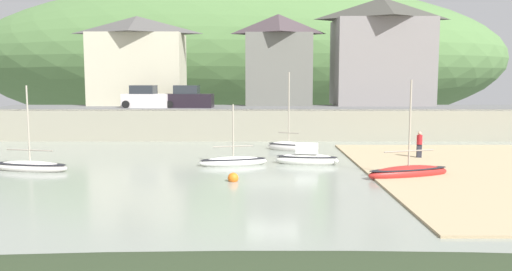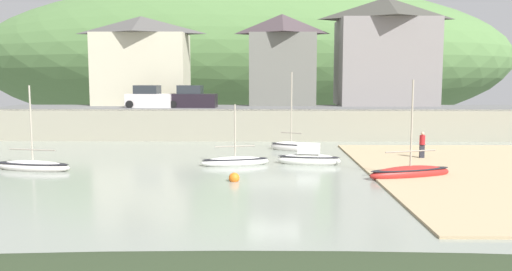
{
  "view_description": "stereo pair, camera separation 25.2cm",
  "coord_description": "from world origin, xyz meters",
  "px_view_note": "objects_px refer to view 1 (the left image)",
  "views": [
    {
      "loc": [
        -0.83,
        -24.93,
        5.08
      ],
      "look_at": [
        -0.96,
        6.94,
        1.48
      ],
      "focal_mm": 36.48,
      "sensor_mm": 36.0,
      "label": 1
    },
    {
      "loc": [
        -0.58,
        -24.93,
        5.08
      ],
      "look_at": [
        -0.96,
        6.94,
        1.48
      ],
      "focal_mm": 36.48,
      "sensor_mm": 36.0,
      "label": 2
    }
  ],
  "objects_px": {
    "fishing_boat_green": "(235,161)",
    "mooring_buoy": "(235,178)",
    "waterfront_building_centre": "(280,59)",
    "sailboat_nearest_shore": "(291,146)",
    "waterfront_building_left": "(140,60)",
    "person_on_slipway": "(422,143)",
    "motorboat_with_cabin": "(411,172)",
    "parked_car_by_wall": "(191,98)",
    "waterfront_building_right": "(384,51)",
    "sailboat_tall_mast": "(33,166)",
    "parked_car_near_slipway": "(148,98)",
    "sailboat_blue_trim": "(309,158)"
  },
  "relations": [
    {
      "from": "waterfront_building_centre",
      "to": "motorboat_with_cabin",
      "type": "relative_size",
      "value": 1.68
    },
    {
      "from": "waterfront_building_centre",
      "to": "person_on_slipway",
      "type": "distance_m",
      "value": 20.72
    },
    {
      "from": "waterfront_building_centre",
      "to": "sailboat_tall_mast",
      "type": "relative_size",
      "value": 1.8
    },
    {
      "from": "sailboat_nearest_shore",
      "to": "sailboat_tall_mast",
      "type": "relative_size",
      "value": 1.17
    },
    {
      "from": "waterfront_building_centre",
      "to": "person_on_slipway",
      "type": "bearing_deg",
      "value": -66.25
    },
    {
      "from": "sailboat_tall_mast",
      "to": "parked_car_near_slipway",
      "type": "relative_size",
      "value": 1.12
    },
    {
      "from": "parked_car_near_slipway",
      "to": "sailboat_blue_trim",
      "type": "bearing_deg",
      "value": -44.86
    },
    {
      "from": "waterfront_building_right",
      "to": "sailboat_tall_mast",
      "type": "height_order",
      "value": "waterfront_building_right"
    },
    {
      "from": "waterfront_building_left",
      "to": "fishing_boat_green",
      "type": "bearing_deg",
      "value": -63.96
    },
    {
      "from": "waterfront_building_centre",
      "to": "sailboat_blue_trim",
      "type": "relative_size",
      "value": 2.27
    },
    {
      "from": "waterfront_building_right",
      "to": "person_on_slipway",
      "type": "bearing_deg",
      "value": -95.74
    },
    {
      "from": "mooring_buoy",
      "to": "person_on_slipway",
      "type": "bearing_deg",
      "value": 31.62
    },
    {
      "from": "waterfront_building_centre",
      "to": "fishing_boat_green",
      "type": "bearing_deg",
      "value": -99.52
    },
    {
      "from": "waterfront_building_centre",
      "to": "sailboat_tall_mast",
      "type": "xyz_separation_m",
      "value": [
        -14.43,
        -22.19,
        -6.54
      ]
    },
    {
      "from": "parked_car_by_wall",
      "to": "sailboat_blue_trim",
      "type": "bearing_deg",
      "value": -56.49
    },
    {
      "from": "waterfront_building_centre",
      "to": "waterfront_building_right",
      "type": "relative_size",
      "value": 0.85
    },
    {
      "from": "fishing_boat_green",
      "to": "mooring_buoy",
      "type": "xyz_separation_m",
      "value": [
        0.19,
        -4.68,
        -0.06
      ]
    },
    {
      "from": "waterfront_building_centre",
      "to": "parked_car_by_wall",
      "type": "bearing_deg",
      "value": -150.65
    },
    {
      "from": "waterfront_building_centre",
      "to": "sailboat_nearest_shore",
      "type": "relative_size",
      "value": 1.54
    },
    {
      "from": "parked_car_near_slipway",
      "to": "parked_car_by_wall",
      "type": "xyz_separation_m",
      "value": [
        3.78,
        0.0,
        0.0
      ]
    },
    {
      "from": "sailboat_tall_mast",
      "to": "person_on_slipway",
      "type": "distance_m",
      "value": 22.81
    },
    {
      "from": "sailboat_nearest_shore",
      "to": "sailboat_blue_trim",
      "type": "xyz_separation_m",
      "value": [
        0.71,
        -5.69,
        0.05
      ]
    },
    {
      "from": "sailboat_nearest_shore",
      "to": "sailboat_blue_trim",
      "type": "distance_m",
      "value": 5.73
    },
    {
      "from": "waterfront_building_left",
      "to": "parked_car_by_wall",
      "type": "distance_m",
      "value": 7.85
    },
    {
      "from": "waterfront_building_right",
      "to": "fishing_boat_green",
      "type": "distance_m",
      "value": 25.46
    },
    {
      "from": "parked_car_near_slipway",
      "to": "sailboat_tall_mast",
      "type": "bearing_deg",
      "value": -92.49
    },
    {
      "from": "waterfront_building_centre",
      "to": "parked_car_by_wall",
      "type": "distance_m",
      "value": 9.85
    },
    {
      "from": "motorboat_with_cabin",
      "to": "person_on_slipway",
      "type": "distance_m",
      "value": 6.51
    },
    {
      "from": "motorboat_with_cabin",
      "to": "parked_car_near_slipway",
      "type": "xyz_separation_m",
      "value": [
        -17.38,
        19.71,
        2.93
      ]
    },
    {
      "from": "parked_car_near_slipway",
      "to": "parked_car_by_wall",
      "type": "bearing_deg",
      "value": 6.04
    },
    {
      "from": "waterfront_building_left",
      "to": "waterfront_building_centre",
      "type": "xyz_separation_m",
      "value": [
        13.43,
        0.0,
        0.11
      ]
    },
    {
      "from": "sailboat_blue_trim",
      "to": "parked_car_near_slipway",
      "type": "xyz_separation_m",
      "value": [
        -12.64,
        15.55,
        2.86
      ]
    },
    {
      "from": "waterfront_building_centre",
      "to": "sailboat_nearest_shore",
      "type": "height_order",
      "value": "waterfront_building_centre"
    },
    {
      "from": "sailboat_tall_mast",
      "to": "person_on_slipway",
      "type": "bearing_deg",
      "value": 22.26
    },
    {
      "from": "waterfront_building_centre",
      "to": "mooring_buoy",
      "type": "distance_m",
      "value": 26.2
    },
    {
      "from": "waterfront_building_left",
      "to": "waterfront_building_right",
      "type": "bearing_deg",
      "value": 0.0
    },
    {
      "from": "parked_car_by_wall",
      "to": "mooring_buoy",
      "type": "distance_m",
      "value": 21.4
    },
    {
      "from": "waterfront_building_centre",
      "to": "mooring_buoy",
      "type": "xyz_separation_m",
      "value": [
        -3.24,
        -25.14,
        -6.62
      ]
    },
    {
      "from": "motorboat_with_cabin",
      "to": "parked_car_by_wall",
      "type": "height_order",
      "value": "motorboat_with_cabin"
    },
    {
      "from": "waterfront_building_centre",
      "to": "waterfront_building_right",
      "type": "xyz_separation_m",
      "value": [
        9.84,
        0.0,
        0.76
      ]
    },
    {
      "from": "waterfront_building_left",
      "to": "waterfront_building_right",
      "type": "height_order",
      "value": "waterfront_building_right"
    },
    {
      "from": "waterfront_building_left",
      "to": "person_on_slipway",
      "type": "xyz_separation_m",
      "value": [
        21.44,
        -18.21,
        -5.68
      ]
    },
    {
      "from": "sailboat_blue_trim",
      "to": "sailboat_tall_mast",
      "type": "bearing_deg",
      "value": -162.45
    },
    {
      "from": "parked_car_near_slipway",
      "to": "mooring_buoy",
      "type": "height_order",
      "value": "parked_car_near_slipway"
    },
    {
      "from": "sailboat_tall_mast",
      "to": "parked_car_near_slipway",
      "type": "distance_m",
      "value": 18.13
    },
    {
      "from": "fishing_boat_green",
      "to": "mooring_buoy",
      "type": "relative_size",
      "value": 7.69
    },
    {
      "from": "sailboat_blue_trim",
      "to": "waterfront_building_right",
      "type": "bearing_deg",
      "value": 75.44
    },
    {
      "from": "waterfront_building_right",
      "to": "fishing_boat_green",
      "type": "height_order",
      "value": "waterfront_building_right"
    },
    {
      "from": "waterfront_building_right",
      "to": "motorboat_with_cabin",
      "type": "distance_m",
      "value": 25.63
    },
    {
      "from": "waterfront_building_right",
      "to": "sailboat_tall_mast",
      "type": "relative_size",
      "value": 2.12
    }
  ]
}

